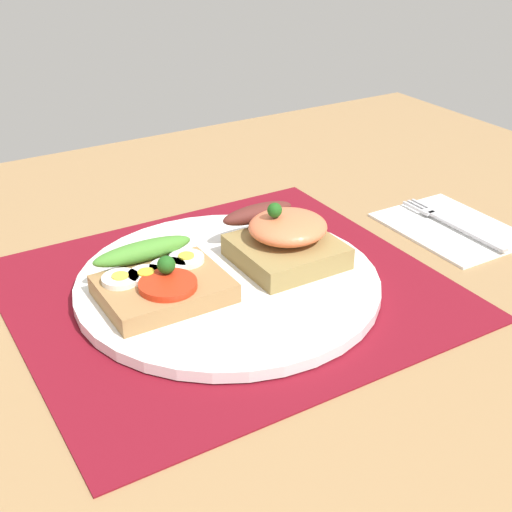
{
  "coord_description": "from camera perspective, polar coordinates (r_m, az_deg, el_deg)",
  "views": [
    {
      "loc": [
        -26.0,
        -48.25,
        33.09
      ],
      "look_at": [
        3.0,
        0.0,
        2.83
      ],
      "focal_mm": 48.54,
      "sensor_mm": 36.0,
      "label": 1
    }
  ],
  "objects": [
    {
      "name": "ground_plane",
      "position": [
        0.65,
        -2.28,
        -4.1
      ],
      "size": [
        120.0,
        90.0,
        3.2
      ],
      "primitive_type": "cube",
      "color": "#99754A"
    },
    {
      "name": "placemat",
      "position": [
        0.64,
        -2.31,
        -2.77
      ],
      "size": [
        37.96,
        34.59,
        0.3
      ],
      "primitive_type": "cube",
      "color": "maroon",
      "rests_on": "ground_plane"
    },
    {
      "name": "plate",
      "position": [
        0.64,
        -2.32,
        -2.26
      ],
      "size": [
        27.87,
        27.87,
        1.03
      ],
      "primitive_type": "cylinder",
      "color": "white",
      "rests_on": "placemat"
    },
    {
      "name": "sandwich_egg_tomato",
      "position": [
        0.61,
        -7.86,
        -2.06
      ],
      "size": [
        10.75,
        9.86,
        3.93
      ],
      "color": "#9D7446",
      "rests_on": "plate"
    },
    {
      "name": "sandwich_salmon",
      "position": [
        0.66,
        2.26,
        1.53
      ],
      "size": [
        9.22,
        10.6,
        5.91
      ],
      "color": "olive",
      "rests_on": "plate"
    },
    {
      "name": "napkin",
      "position": [
        0.78,
        15.77,
        2.34
      ],
      "size": [
        11.19,
        14.56,
        0.6
      ],
      "primitive_type": "cube",
      "color": "white",
      "rests_on": "ground_plane"
    },
    {
      "name": "fork",
      "position": [
        0.78,
        15.68,
        2.68
      ],
      "size": [
        1.62,
        14.36,
        0.32
      ],
      "color": "#B7B7BC",
      "rests_on": "napkin"
    }
  ]
}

